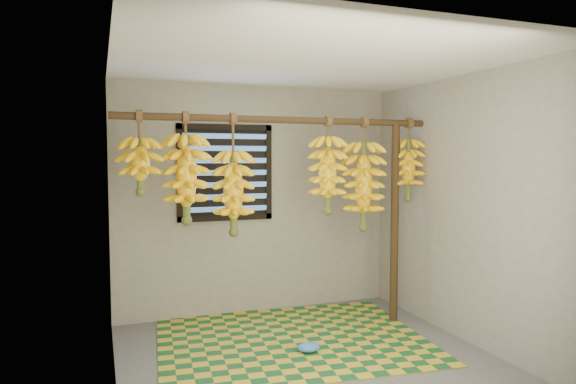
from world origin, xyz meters
name	(u,v)px	position (x,y,z in m)	size (l,w,h in m)	color
floor	(311,363)	(0.00, 0.00, -0.01)	(3.00, 3.00, 0.01)	#555555
ceiling	(312,61)	(0.00, 0.00, 2.40)	(3.00, 3.00, 0.01)	silver
wall_back	(257,200)	(0.00, 1.50, 1.20)	(3.00, 0.01, 2.40)	gray
wall_left	(112,224)	(-1.50, 0.00, 1.20)	(0.01, 3.00, 2.40)	gray
wall_right	(467,209)	(1.50, 0.00, 1.20)	(0.01, 3.00, 2.40)	gray
window	(225,173)	(-0.35, 1.48, 1.50)	(1.00, 0.04, 1.00)	black
hanging_pole	(282,120)	(0.00, 0.70, 2.00)	(0.06, 0.06, 3.00)	#3F2B17
support_post	(395,223)	(1.20, 0.70, 1.00)	(0.08, 0.08, 2.00)	#3F2B17
woven_mat	(292,339)	(0.03, 0.53, 0.01)	(2.37, 1.89, 0.01)	#185327
plastic_bag	(309,347)	(0.05, 0.19, 0.05)	(0.20, 0.15, 0.08)	#387CD1
banana_bunch_a	(140,166)	(-1.26, 0.70, 1.59)	(0.35, 0.35, 0.70)	brown
banana_bunch_b	(186,179)	(-0.88, 0.70, 1.48)	(0.38, 0.38, 0.95)	brown
banana_bunch_c	(233,193)	(-0.46, 0.70, 1.34)	(0.33, 0.33, 1.08)	brown
banana_bunch_d	(328,175)	(0.46, 0.70, 1.49)	(0.33, 0.33, 0.92)	brown
banana_bunch_e	(364,186)	(0.84, 0.70, 1.38)	(0.39, 0.39, 1.10)	brown
banana_bunch_f	(408,170)	(1.35, 0.70, 1.53)	(0.31, 0.31, 0.83)	brown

